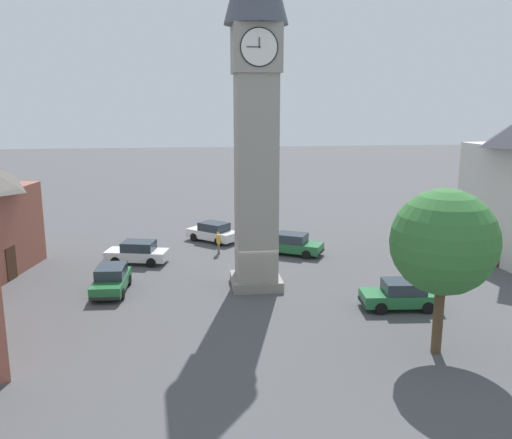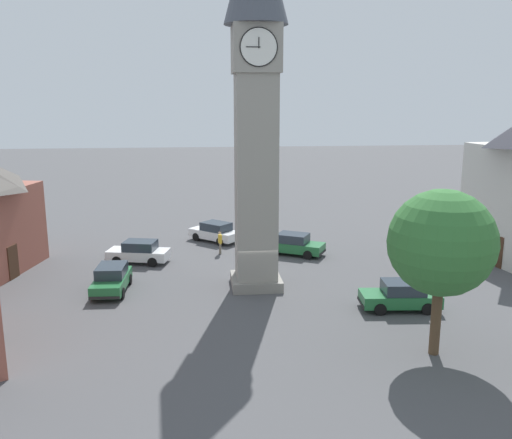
{
  "view_description": "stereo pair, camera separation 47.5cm",
  "coord_description": "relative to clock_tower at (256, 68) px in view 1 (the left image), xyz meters",
  "views": [
    {
      "loc": [
        3.8,
        30.63,
        10.81
      ],
      "look_at": [
        0.0,
        0.0,
        4.07
      ],
      "focal_mm": 38.25,
      "sensor_mm": 36.0,
      "label": 1
    },
    {
      "loc": [
        3.33,
        30.68,
        10.81
      ],
      "look_at": [
        0.0,
        0.0,
        4.07
      ],
      "focal_mm": 38.25,
      "sensor_mm": 36.0,
      "label": 2
    }
  ],
  "objects": [
    {
      "name": "road_sign",
      "position": [
        -0.3,
        -7.76,
        -10.67
      ],
      "size": [
        0.6,
        0.07,
        2.8
      ],
      "color": "gray",
      "rests_on": "ground"
    },
    {
      "name": "pedestrian",
      "position": [
        1.81,
        -7.24,
        -11.56
      ],
      "size": [
        0.28,
        0.55,
        1.69
      ],
      "color": "#706656",
      "rests_on": "ground"
    },
    {
      "name": "tree",
      "position": [
        -6.77,
        9.63,
        -7.58
      ],
      "size": [
        4.52,
        4.52,
        7.27
      ],
      "color": "brown",
      "rests_on": "ground"
    },
    {
      "name": "car_black_far",
      "position": [
        -7.19,
        4.47,
        -11.81
      ],
      "size": [
        4.26,
        2.08,
        1.53
      ],
      "color": "#236B38",
      "rests_on": "ground"
    },
    {
      "name": "clock_tower",
      "position": [
        0.0,
        0.0,
        0.0
      ],
      "size": [
        3.5,
        3.5,
        21.47
      ],
      "color": "gray",
      "rests_on": "ground"
    },
    {
      "name": "car_blue_kerb",
      "position": [
        -3.47,
        -6.49,
        -11.81
      ],
      "size": [
        4.43,
        3.48,
        1.53
      ],
      "color": "#236B38",
      "rests_on": "ground"
    },
    {
      "name": "car_white_side",
      "position": [
        7.4,
        -5.64,
        -11.81
      ],
      "size": [
        4.4,
        2.59,
        1.53
      ],
      "color": "white",
      "rests_on": "ground"
    },
    {
      "name": "car_red_corner",
      "position": [
        8.39,
        -0.0,
        -11.81
      ],
      "size": [
        1.97,
        4.21,
        1.53
      ],
      "color": "#236B38",
      "rests_on": "ground"
    },
    {
      "name": "car_silver_kerb",
      "position": [
        2.05,
        -10.87,
        -11.81
      ],
      "size": [
        4.18,
        4.04,
        1.53
      ],
      "color": "white",
      "rests_on": "ground"
    },
    {
      "name": "ground_plane",
      "position": [
        -0.0,
        -0.0,
        -12.57
      ],
      "size": [
        200.0,
        200.0,
        0.0
      ],
      "primitive_type": "plane",
      "color": "#4C4C4F"
    }
  ]
}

